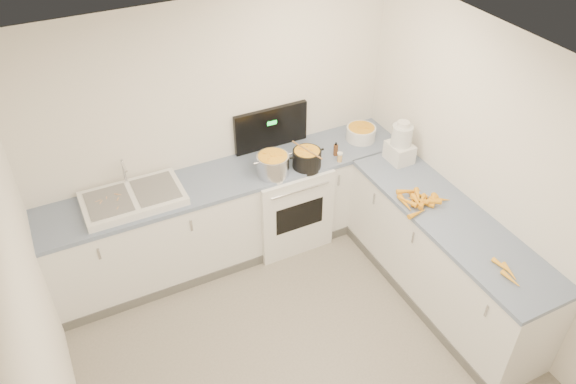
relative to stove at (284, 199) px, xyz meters
name	(u,v)px	position (x,y,z in m)	size (l,w,h in m)	color
floor	(315,378)	(-0.55, -1.69, -0.47)	(3.50, 4.00, 0.00)	gray
ceiling	(329,105)	(-0.55, -1.69, 2.03)	(3.50, 4.00, 0.00)	white
wall_back	(216,131)	(-0.55, 0.31, 0.78)	(3.50, 2.50, 0.00)	white
wall_left	(51,368)	(-2.30, -1.69, 0.78)	(4.00, 2.50, 0.00)	white
wall_right	(515,198)	(1.20, -1.69, 0.78)	(4.00, 2.50, 0.00)	white
counter_back	(233,214)	(-0.55, 0.01, 0.00)	(3.50, 0.62, 0.94)	white
counter_right	(443,257)	(0.90, -1.39, 0.00)	(0.62, 2.20, 0.94)	white
stove	(284,199)	(0.00, 0.00, 0.00)	(0.76, 0.65, 1.36)	white
sink	(133,198)	(-1.45, 0.02, 0.50)	(0.86, 0.52, 0.31)	white
steel_pot	(273,166)	(-0.19, -0.15, 0.56)	(0.30, 0.30, 0.22)	silver
black_pot	(307,160)	(0.15, -0.18, 0.54)	(0.27, 0.27, 0.19)	black
wooden_spoon	(307,150)	(0.15, -0.18, 0.65)	(0.02, 0.02, 0.40)	#AD7A47
mixing_bowl	(361,133)	(0.87, 0.01, 0.53)	(0.30, 0.30, 0.14)	white
extract_bottle	(336,150)	(0.49, -0.13, 0.52)	(0.05, 0.05, 0.11)	#593319
spice_jar	(340,158)	(0.47, -0.24, 0.51)	(0.05, 0.05, 0.08)	#E5B266
food_processor	(401,144)	(0.99, -0.48, 0.65)	(0.21, 0.25, 0.42)	white
carrot_pile	(420,201)	(0.76, -1.12, 0.50)	(0.47, 0.34, 0.09)	#F9A51E
peeled_carrots	(507,272)	(0.83, -2.09, 0.49)	(0.11, 0.30, 0.04)	#FFAC26
peelings	(108,202)	(-1.66, 0.00, 0.54)	(0.24, 0.22, 0.01)	tan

